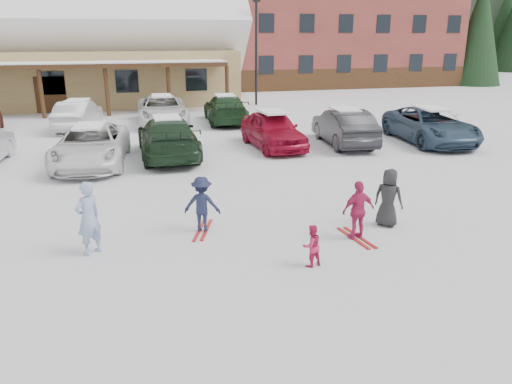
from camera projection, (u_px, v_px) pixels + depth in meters
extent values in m
plane|color=white|center=(254.00, 247.00, 11.39)|extent=(160.00, 160.00, 0.00)
cube|color=tan|center=(28.00, 77.00, 34.51)|extent=(28.00, 10.00, 3.60)
cube|color=#422814|center=(7.00, 66.00, 28.46)|extent=(25.20, 2.60, 0.25)
cube|color=white|center=(20.00, 20.00, 33.38)|extent=(29.12, 9.69, 9.69)
cube|color=brown|center=(316.00, 20.00, 48.47)|extent=(24.00, 14.00, 12.00)
cube|color=brown|center=(155.00, 36.00, 45.20)|extent=(7.00, 12.60, 9.00)
cube|color=#422814|center=(343.00, 79.00, 43.60)|extent=(24.00, 0.10, 1.80)
cylinder|color=black|center=(256.00, 55.00, 33.33)|extent=(0.16, 0.16, 6.64)
cube|color=black|center=(256.00, 0.00, 32.29)|extent=(0.50, 0.25, 0.25)
cylinder|color=black|center=(473.00, 78.00, 47.92)|extent=(0.60, 0.60, 1.32)
cone|color=black|center=(481.00, 16.00, 46.22)|extent=(4.84, 4.84, 9.90)
cylinder|color=black|center=(206.00, 74.00, 53.26)|extent=(0.60, 0.60, 1.08)
cone|color=black|center=(205.00, 29.00, 51.87)|extent=(3.96, 3.96, 8.10)
cylinder|color=black|center=(427.00, 68.00, 61.79)|extent=(0.60, 0.60, 1.38)
cone|color=black|center=(432.00, 18.00, 60.01)|extent=(5.06, 5.06, 10.35)
imported|color=#89A0C5|center=(88.00, 218.00, 10.84)|extent=(0.72, 0.70, 1.66)
imported|color=#C2204E|center=(311.00, 246.00, 10.36)|extent=(0.52, 0.45, 0.91)
imported|color=#181E39|center=(202.00, 204.00, 12.15)|extent=(1.02, 0.78, 1.39)
cube|color=#A71917|center=(203.00, 230.00, 12.36)|extent=(0.65, 1.39, 0.03)
imported|color=#B52254|center=(358.00, 210.00, 11.68)|extent=(0.87, 0.44, 1.43)
cube|color=#A71917|center=(356.00, 238.00, 11.89)|extent=(0.36, 1.41, 0.03)
imported|color=black|center=(388.00, 198.00, 12.49)|extent=(0.84, 0.85, 1.49)
imported|color=white|center=(91.00, 145.00, 18.35)|extent=(2.91, 5.53, 1.48)
imported|color=#1A311D|center=(168.00, 137.00, 19.56)|extent=(2.22, 5.42, 1.57)
imported|color=maroon|center=(273.00, 130.00, 21.17)|extent=(2.12, 4.67, 1.55)
imported|color=black|center=(344.00, 127.00, 21.78)|extent=(2.09, 4.87, 1.56)
imported|color=#31475E|center=(430.00, 125.00, 22.22)|extent=(2.98, 5.69, 1.53)
imported|color=#BBBABF|center=(78.00, 115.00, 25.32)|extent=(2.28, 4.66, 1.47)
imported|color=silver|center=(162.00, 110.00, 26.72)|extent=(2.71, 5.61, 1.54)
imported|color=#1D3F20|center=(226.00, 109.00, 27.24)|extent=(2.46, 5.28, 1.49)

